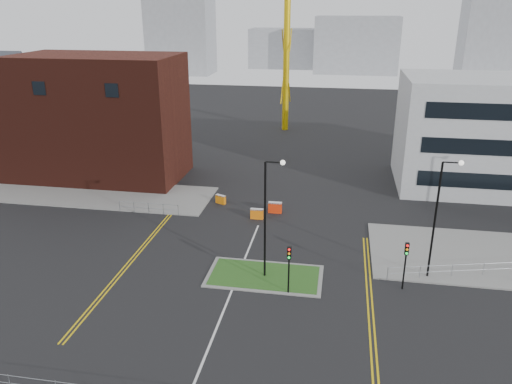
% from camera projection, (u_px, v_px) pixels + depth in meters
% --- Properties ---
extents(ground, '(200.00, 200.00, 0.00)m').
position_uv_depth(ground, '(212.00, 340.00, 30.31)').
color(ground, black).
rests_on(ground, ground).
extents(pavement_left, '(28.00, 8.00, 0.12)m').
position_uv_depth(pavement_left, '(83.00, 193.00, 53.76)').
color(pavement_left, slate).
rests_on(pavement_left, ground).
extents(island_kerb, '(8.60, 4.60, 0.08)m').
position_uv_depth(island_kerb, '(265.00, 276.00, 37.35)').
color(island_kerb, slate).
rests_on(island_kerb, ground).
extents(grass_island, '(8.00, 4.00, 0.12)m').
position_uv_depth(grass_island, '(265.00, 276.00, 37.35)').
color(grass_island, '#274E1A').
rests_on(grass_island, ground).
extents(brick_building, '(24.20, 10.07, 14.24)m').
position_uv_depth(brick_building, '(78.00, 118.00, 57.38)').
color(brick_building, '#3F170F').
rests_on(brick_building, ground).
extents(streetlamp_island, '(1.46, 0.36, 9.18)m').
position_uv_depth(streetlamp_island, '(268.00, 210.00, 35.42)').
color(streetlamp_island, black).
rests_on(streetlamp_island, ground).
extents(streetlamp_right_near, '(1.46, 0.36, 9.18)m').
position_uv_depth(streetlamp_right_near, '(439.00, 211.00, 35.35)').
color(streetlamp_right_near, black).
rests_on(streetlamp_right_near, ground).
extents(traffic_light_island, '(0.28, 0.33, 3.65)m').
position_uv_depth(traffic_light_island, '(289.00, 261.00, 34.28)').
color(traffic_light_island, black).
rests_on(traffic_light_island, ground).
extents(traffic_light_right, '(0.28, 0.33, 3.65)m').
position_uv_depth(traffic_light_right, '(406.00, 257.00, 34.85)').
color(traffic_light_right, black).
rests_on(traffic_light_right, ground).
extents(railing_left, '(6.05, 0.05, 1.10)m').
position_uv_depth(railing_left, '(148.00, 206.00, 48.40)').
color(railing_left, gray).
rests_on(railing_left, ground).
extents(centre_line, '(0.15, 30.00, 0.01)m').
position_uv_depth(centre_line, '(220.00, 321.00, 32.15)').
color(centre_line, silver).
rests_on(centre_line, ground).
extents(yellow_left_a, '(0.12, 24.00, 0.01)m').
position_uv_depth(yellow_left_a, '(136.00, 253.00, 40.96)').
color(yellow_left_a, gold).
rests_on(yellow_left_a, ground).
extents(yellow_left_b, '(0.12, 24.00, 0.01)m').
position_uv_depth(yellow_left_b, '(140.00, 253.00, 40.92)').
color(yellow_left_b, gold).
rests_on(yellow_left_b, ground).
extents(yellow_right_a, '(0.12, 20.00, 0.01)m').
position_uv_depth(yellow_right_a, '(368.00, 301.00, 34.32)').
color(yellow_right_a, gold).
rests_on(yellow_right_a, ground).
extents(yellow_right_b, '(0.12, 20.00, 0.01)m').
position_uv_depth(yellow_right_b, '(372.00, 301.00, 34.28)').
color(yellow_right_b, gold).
rests_on(yellow_right_b, ground).
extents(skyline_a, '(18.00, 12.00, 22.00)m').
position_uv_depth(skyline_a, '(181.00, 34.00, 143.46)').
color(skyline_a, gray).
rests_on(skyline_a, ground).
extents(skyline_b, '(24.00, 12.00, 16.00)m').
position_uv_depth(skyline_b, '(356.00, 45.00, 145.76)').
color(skyline_b, gray).
rests_on(skyline_b, ground).
extents(skyline_c, '(14.00, 12.00, 28.00)m').
position_uv_depth(skyline_c, '(491.00, 25.00, 133.45)').
color(skyline_c, gray).
rests_on(skyline_c, ground).
extents(skyline_d, '(30.00, 12.00, 12.00)m').
position_uv_depth(skyline_d, '(298.00, 48.00, 158.56)').
color(skyline_d, gray).
rests_on(skyline_d, ground).
extents(barrier_left, '(1.13, 0.78, 0.91)m').
position_uv_depth(barrier_left, '(221.00, 199.00, 50.91)').
color(barrier_left, orange).
rests_on(barrier_left, ground).
extents(barrier_mid, '(1.31, 0.44, 1.10)m').
position_uv_depth(barrier_mid, '(275.00, 207.00, 48.60)').
color(barrier_mid, '#F5340D').
rests_on(barrier_mid, ground).
extents(barrier_right, '(1.21, 0.43, 1.01)m').
position_uv_depth(barrier_right, '(257.00, 213.00, 47.25)').
color(barrier_right, orange).
rests_on(barrier_right, ground).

